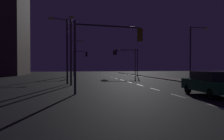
{
  "coord_description": "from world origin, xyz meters",
  "views": [
    {
      "loc": [
        -6.67,
        -3.94,
        1.92
      ],
      "look_at": [
        -0.19,
        31.53,
        1.26
      ],
      "focal_mm": 35.12,
      "sensor_mm": 36.0,
      "label": 1
    }
  ],
  "objects_px": {
    "car": "(211,83)",
    "street_lamp_across_street": "(71,44)",
    "traffic_light_mid_right": "(125,56)",
    "street_lamp_corner": "(64,44)",
    "traffic_light_mid_left": "(108,42)",
    "street_lamp_median": "(194,47)",
    "traffic_light_near_right": "(128,56)",
    "street_lamp_far_end": "(73,54)",
    "traffic_light_overhead_east": "(80,58)"
  },
  "relations": [
    {
      "from": "traffic_light_near_right",
      "to": "street_lamp_corner",
      "type": "distance_m",
      "value": 23.39
    },
    {
      "from": "traffic_light_mid_left",
      "to": "street_lamp_corner",
      "type": "relative_size",
      "value": 0.74
    },
    {
      "from": "traffic_light_mid_left",
      "to": "street_lamp_far_end",
      "type": "relative_size",
      "value": 0.74
    },
    {
      "from": "traffic_light_mid_left",
      "to": "street_lamp_across_street",
      "type": "xyz_separation_m",
      "value": [
        -2.56,
        6.3,
        0.44
      ]
    },
    {
      "from": "traffic_light_mid_left",
      "to": "street_lamp_corner",
      "type": "xyz_separation_m",
      "value": [
        -3.29,
        8.16,
        0.61
      ]
    },
    {
      "from": "car",
      "to": "street_lamp_corner",
      "type": "distance_m",
      "value": 14.8
    },
    {
      "from": "traffic_light_near_right",
      "to": "traffic_light_mid_left",
      "type": "height_order",
      "value": "traffic_light_near_right"
    },
    {
      "from": "traffic_light_mid_left",
      "to": "street_lamp_across_street",
      "type": "distance_m",
      "value": 6.82
    },
    {
      "from": "traffic_light_mid_left",
      "to": "traffic_light_overhead_east",
      "type": "bearing_deg",
      "value": 91.93
    },
    {
      "from": "car",
      "to": "traffic_light_overhead_east",
      "type": "xyz_separation_m",
      "value": [
        -7.23,
        31.05,
        2.68
      ]
    },
    {
      "from": "traffic_light_mid_left",
      "to": "street_lamp_median",
      "type": "bearing_deg",
      "value": 36.84
    },
    {
      "from": "car",
      "to": "street_lamp_median",
      "type": "relative_size",
      "value": 0.68
    },
    {
      "from": "traffic_light_mid_right",
      "to": "street_lamp_far_end",
      "type": "relative_size",
      "value": 0.77
    },
    {
      "from": "traffic_light_overhead_east",
      "to": "street_lamp_across_street",
      "type": "relative_size",
      "value": 0.77
    },
    {
      "from": "traffic_light_mid_right",
      "to": "street_lamp_median",
      "type": "xyz_separation_m",
      "value": [
        3.54,
        -19.98,
        0.22
      ]
    },
    {
      "from": "street_lamp_median",
      "to": "street_lamp_far_end",
      "type": "bearing_deg",
      "value": 127.61
    },
    {
      "from": "street_lamp_corner",
      "to": "street_lamp_far_end",
      "type": "xyz_separation_m",
      "value": [
        1.07,
        19.21,
        0.02
      ]
    },
    {
      "from": "street_lamp_across_street",
      "to": "street_lamp_median",
      "type": "bearing_deg",
      "value": 10.37
    },
    {
      "from": "traffic_light_near_right",
      "to": "street_lamp_across_street",
      "type": "xyz_separation_m",
      "value": [
        -11.26,
        -21.93,
        0.09
      ]
    },
    {
      "from": "traffic_light_mid_right",
      "to": "street_lamp_across_street",
      "type": "height_order",
      "value": "street_lamp_across_street"
    },
    {
      "from": "traffic_light_mid_right",
      "to": "traffic_light_mid_left",
      "type": "bearing_deg",
      "value": -106.22
    },
    {
      "from": "street_lamp_far_end",
      "to": "traffic_light_mid_left",
      "type": "bearing_deg",
      "value": -85.36
    },
    {
      "from": "car",
      "to": "street_lamp_far_end",
      "type": "relative_size",
      "value": 0.65
    },
    {
      "from": "traffic_light_mid_left",
      "to": "traffic_light_mid_right",
      "type": "height_order",
      "value": "traffic_light_mid_right"
    },
    {
      "from": "street_lamp_corner",
      "to": "traffic_light_mid_left",
      "type": "bearing_deg",
      "value": -68.03
    },
    {
      "from": "traffic_light_mid_left",
      "to": "street_lamp_across_street",
      "type": "relative_size",
      "value": 0.78
    },
    {
      "from": "car",
      "to": "street_lamp_corner",
      "type": "relative_size",
      "value": 0.65
    },
    {
      "from": "car",
      "to": "traffic_light_overhead_east",
      "type": "height_order",
      "value": "traffic_light_overhead_east"
    },
    {
      "from": "traffic_light_near_right",
      "to": "traffic_light_mid_left",
      "type": "relative_size",
      "value": 1.05
    },
    {
      "from": "car",
      "to": "street_lamp_across_street",
      "type": "height_order",
      "value": "street_lamp_across_street"
    },
    {
      "from": "street_lamp_corner",
      "to": "traffic_light_mid_right",
      "type": "bearing_deg",
      "value": 60.6
    },
    {
      "from": "traffic_light_overhead_east",
      "to": "street_lamp_across_street",
      "type": "xyz_separation_m",
      "value": [
        -1.6,
        -22.12,
        0.53
      ]
    },
    {
      "from": "traffic_light_near_right",
      "to": "street_lamp_median",
      "type": "xyz_separation_m",
      "value": [
        3.26,
        -19.28,
        0.22
      ]
    },
    {
      "from": "traffic_light_near_right",
      "to": "street_lamp_corner",
      "type": "height_order",
      "value": "street_lamp_corner"
    },
    {
      "from": "traffic_light_near_right",
      "to": "traffic_light_overhead_east",
      "type": "relative_size",
      "value": 1.06
    },
    {
      "from": "traffic_light_mid_left",
      "to": "street_lamp_far_end",
      "type": "bearing_deg",
      "value": 94.64
    },
    {
      "from": "car",
      "to": "street_lamp_far_end",
      "type": "height_order",
      "value": "street_lamp_far_end"
    },
    {
      "from": "traffic_light_overhead_east",
      "to": "street_lamp_far_end",
      "type": "relative_size",
      "value": 0.73
    },
    {
      "from": "traffic_light_mid_right",
      "to": "traffic_light_overhead_east",
      "type": "distance_m",
      "value": 9.4
    },
    {
      "from": "street_lamp_median",
      "to": "street_lamp_far_end",
      "type": "xyz_separation_m",
      "value": [
        -14.18,
        18.4,
        0.06
      ]
    },
    {
      "from": "traffic_light_mid_left",
      "to": "street_lamp_median",
      "type": "height_order",
      "value": "street_lamp_median"
    },
    {
      "from": "traffic_light_near_right",
      "to": "street_lamp_far_end",
      "type": "distance_m",
      "value": 10.96
    },
    {
      "from": "traffic_light_mid_left",
      "to": "street_lamp_far_end",
      "type": "height_order",
      "value": "street_lamp_far_end"
    },
    {
      "from": "street_lamp_far_end",
      "to": "car",
      "type": "bearing_deg",
      "value": -74.17
    },
    {
      "from": "street_lamp_corner",
      "to": "street_lamp_far_end",
      "type": "height_order",
      "value": "street_lamp_far_end"
    },
    {
      "from": "street_lamp_across_street",
      "to": "street_lamp_far_end",
      "type": "height_order",
      "value": "street_lamp_far_end"
    },
    {
      "from": "car",
      "to": "street_lamp_across_street",
      "type": "distance_m",
      "value": 12.96
    },
    {
      "from": "street_lamp_corner",
      "to": "street_lamp_across_street",
      "type": "relative_size",
      "value": 1.05
    },
    {
      "from": "traffic_light_mid_right",
      "to": "street_lamp_across_street",
      "type": "relative_size",
      "value": 0.81
    },
    {
      "from": "traffic_light_overhead_east",
      "to": "traffic_light_mid_right",
      "type": "bearing_deg",
      "value": 3.13
    }
  ]
}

